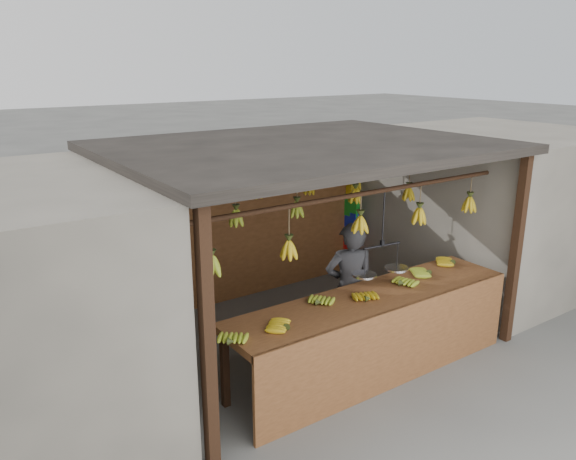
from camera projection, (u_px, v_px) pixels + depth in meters
ground at (302, 336)px, 6.98m from camera, size 80.00×80.00×0.00m
stall at (287, 176)px, 6.68m from camera, size 4.30×3.30×2.40m
neighbor_right at (492, 206)px, 8.61m from camera, size 3.00×3.00×2.30m
counter at (380, 317)px, 5.87m from camera, size 3.61×0.78×0.96m
hanging_bananas at (302, 210)px, 6.53m from camera, size 3.57×2.19×0.39m
balance_scale at (381, 267)px, 6.04m from camera, size 0.68×0.30×0.92m
vendor at (349, 289)px, 6.41m from camera, size 0.68×0.58×1.57m
bag_bundles at (352, 214)px, 8.82m from camera, size 0.08×0.26×1.21m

